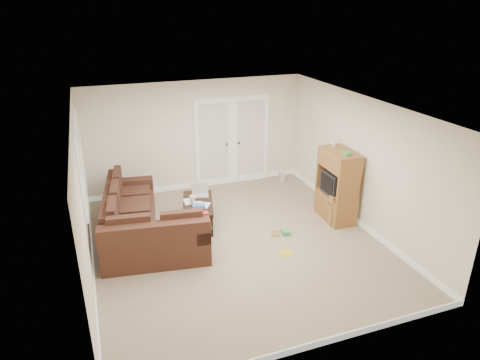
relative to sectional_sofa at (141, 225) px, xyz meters
name	(u,v)px	position (x,y,z in m)	size (l,w,h in m)	color
floor	(237,243)	(1.61, -0.67, -0.33)	(5.50, 5.50, 0.00)	gray
ceiling	(236,108)	(1.61, -0.67, 2.17)	(5.00, 5.50, 0.02)	white
wall_left	(82,201)	(-0.89, -0.67, 0.92)	(0.02, 5.50, 2.50)	white
wall_right	(361,163)	(4.11, -0.67, 0.92)	(0.02, 5.50, 2.50)	white
wall_back	(196,136)	(1.61, 2.08, 0.92)	(5.00, 0.02, 2.50)	white
wall_front	(316,266)	(1.61, -3.42, 0.92)	(5.00, 0.02, 2.50)	white
baseboards	(237,241)	(1.61, -0.67, -0.28)	(5.00, 5.50, 0.10)	white
french_doors	(232,141)	(2.46, 2.05, 0.71)	(1.80, 0.05, 2.13)	white
window_left	(81,161)	(-0.85, 0.33, 1.22)	(0.05, 1.92, 1.42)	white
sectional_sofa	(141,225)	(0.00, 0.00, 0.00)	(1.91, 2.93, 0.84)	#47271B
coffee_table	(198,212)	(1.15, 0.31, -0.07)	(0.83, 1.25, 0.78)	black
tv_armoire	(337,185)	(3.80, -0.41, 0.40)	(0.52, 0.91, 1.54)	#925E2D
side_cabinet	(339,204)	(3.81, -0.54, 0.04)	(0.57, 0.57, 1.01)	olive
space_heater	(282,177)	(3.59, 1.65, -0.19)	(0.11, 0.09, 0.28)	silver
floor_magazine	(286,253)	(2.31, -1.27, -0.33)	(0.26, 0.20, 0.01)	gold
floor_greenbox	(286,232)	(2.59, -0.66, -0.29)	(0.14, 0.19, 0.08)	#42924D
floor_book	(271,233)	(2.34, -0.56, -0.32)	(0.16, 0.21, 0.02)	brown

